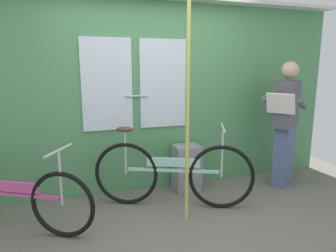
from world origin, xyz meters
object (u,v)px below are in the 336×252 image
(bicycle_leaning_behind, at_px, (172,174))
(passenger_reading_newspaper, at_px, (286,122))
(bicycle_near_door, at_px, (12,197))
(trash_bin_by_wall, at_px, (187,167))
(handrail_pole, at_px, (188,108))

(bicycle_leaning_behind, relative_size, passenger_reading_newspaper, 1.02)
(bicycle_near_door, xyz_separation_m, bicycle_leaning_behind, (1.65, 0.03, 0.04))
(bicycle_leaning_behind, distance_m, trash_bin_by_wall, 0.54)
(passenger_reading_newspaper, bearing_deg, bicycle_near_door, -30.89)
(bicycle_near_door, relative_size, handrail_pole, 0.63)
(bicycle_near_door, bearing_deg, handrail_pole, 18.80)
(handrail_pole, bearing_deg, trash_bin_by_wall, 68.25)
(bicycle_near_door, distance_m, trash_bin_by_wall, 2.03)
(handrail_pole, bearing_deg, bicycle_leaning_behind, 96.01)
(bicycle_leaning_behind, xyz_separation_m, handrail_pole, (0.04, -0.35, 0.79))
(bicycle_near_door, xyz_separation_m, handrail_pole, (1.68, -0.32, 0.84))
(bicycle_leaning_behind, bearing_deg, bicycle_near_door, -155.22)
(handrail_pole, bearing_deg, bicycle_near_door, 169.24)
(bicycle_leaning_behind, height_order, handrail_pole, handrail_pole)
(trash_bin_by_wall, height_order, handrail_pole, handrail_pole)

